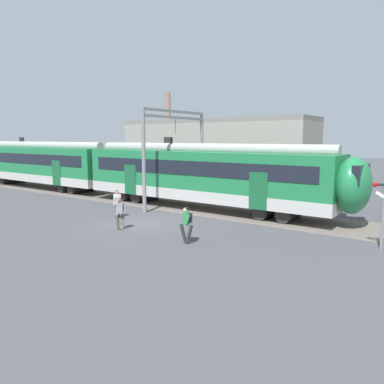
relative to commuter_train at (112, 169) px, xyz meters
name	(u,v)px	position (x,y,z in m)	size (l,w,h in m)	color
ground_plane	(140,224)	(8.41, -5.66, -2.25)	(160.00, 160.00, 0.00)	#424247
track_bed	(92,194)	(-2.48, 0.00, -2.25)	(80.00, 4.40, 0.01)	#605951
commuter_train	(112,169)	(0.00, 0.00, 0.00)	(38.05, 3.07, 4.73)	#B7B7B2
pedestrian_white	(117,201)	(6.28, -5.34, -1.26)	(0.60, 0.63, 1.67)	#28282D
pedestrian_grey	(120,211)	(8.52, -7.23, -1.26)	(0.51, 0.71, 1.67)	#6B6051
pedestrian_green	(187,222)	(12.81, -7.28, -1.26)	(0.71, 0.50, 1.67)	#28282D
catenary_gantry	(176,143)	(6.46, 0.00, 2.06)	(0.24, 6.64, 6.53)	gray
crossing_signal	(384,203)	(20.04, -3.30, -0.24)	(0.96, 0.22, 3.00)	gray
background_building	(214,154)	(3.49, 9.69, 0.95)	(18.61, 5.00, 9.20)	gray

